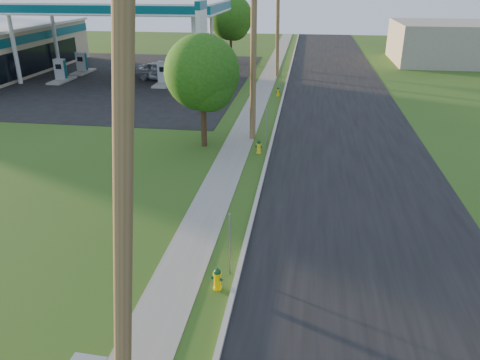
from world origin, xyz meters
name	(u,v)px	position (x,y,z in m)	size (l,w,h in m)	color
road	(358,199)	(4.50, 10.00, 0.01)	(8.00, 120.00, 0.02)	black
curb	(259,191)	(0.50, 10.00, 0.07)	(0.15, 120.00, 0.15)	#9C998F
sidewalk	(217,190)	(-1.25, 10.00, 0.01)	(1.50, 120.00, 0.03)	gray
forecourt	(100,78)	(-16.00, 32.00, 0.01)	(26.00, 28.00, 0.02)	black
utility_pole_near	(123,204)	(-0.60, -1.00, 4.80)	(1.40, 0.32, 9.48)	brown
utility_pole_mid	(253,46)	(-0.60, 17.00, 4.95)	(1.40, 0.32, 9.80)	brown
utility_pole_far	(278,20)	(-0.60, 35.00, 4.80)	(1.40, 0.32, 9.50)	brown
sign_post_near	(230,244)	(0.25, 4.20, 1.00)	(0.05, 0.04, 2.00)	gray
sign_post_mid	(267,127)	(0.25, 16.00, 1.00)	(0.05, 0.04, 2.00)	gray
sign_post_far	(281,80)	(0.25, 28.20, 1.00)	(0.05, 0.04, 2.00)	gray
gas_canopy	(114,7)	(-14.00, 32.00, 5.90)	(18.18, 9.18, 6.40)	silver
fuel_pump_nw	(61,73)	(-18.50, 30.00, 0.72)	(1.20, 3.20, 1.90)	#9C998F
fuel_pump_ne	(164,76)	(-9.50, 30.00, 0.72)	(1.20, 3.20, 1.90)	#9C998F
fuel_pump_sw	(82,65)	(-18.50, 34.00, 0.72)	(1.20, 3.20, 1.90)	#9C998F
fuel_pump_se	(177,68)	(-9.50, 34.00, 0.72)	(1.20, 3.20, 1.90)	#9C998F
price_pylon	(202,25)	(-4.50, 22.50, 5.43)	(0.34, 2.04, 6.85)	gray
distant_building	(465,43)	(18.00, 45.00, 2.00)	(14.00, 10.00, 4.00)	gray
tree_verge	(204,76)	(-2.87, 15.40, 3.67)	(3.77, 3.77, 5.71)	#352213
tree_lot	(231,19)	(-5.65, 41.29, 4.33)	(4.44, 4.44, 6.73)	#352213
hydrant_near	(217,279)	(0.02, 3.40, 0.34)	(0.35, 0.32, 0.69)	#FFCD01
hydrant_mid	(259,147)	(-0.01, 14.72, 0.33)	(0.35, 0.31, 0.68)	yellow
hydrant_far	(278,92)	(0.09, 27.26, 0.33)	(0.34, 0.31, 0.67)	#DDC50A
car_silver	(161,71)	(-10.23, 31.71, 0.79)	(1.85, 4.61, 1.57)	#A5A8AC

